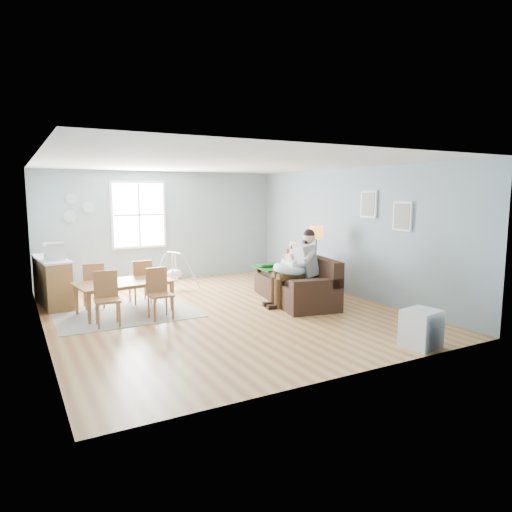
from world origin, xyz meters
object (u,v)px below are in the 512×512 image
father (298,265)px  chair_se (159,290)px  sofa (298,285)px  monitor (54,251)px  chair_sw (107,295)px  chair_nw (94,283)px  toddler (290,262)px  baby_swing (174,273)px  storage_cube (421,329)px  floor_lamp (316,238)px  dining_table (126,297)px  counter (52,281)px  chair_ne (141,279)px

father → chair_se: size_ratio=1.68×
sofa → monitor: bearing=158.0°
chair_sw → chair_nw: bearing=90.4°
toddler → baby_swing: (-1.78, 2.03, -0.39)m
toddler → monitor: monitor is taller
storage_cube → floor_lamp: bearing=77.8°
chair_nw → chair_se: bearing=-54.1°
toddler → dining_table: size_ratio=0.53×
storage_cube → baby_swing: bearing=108.1°
toddler → dining_table: 3.30m
floor_lamp → chair_nw: size_ratio=1.67×
floor_lamp → monitor: (-5.07, 1.36, -0.13)m
monitor → baby_swing: bearing=11.6°
dining_table → counter: bearing=121.2°
baby_swing → father: bearing=-57.7°
floor_lamp → chair_nw: bearing=168.5°
floor_lamp → monitor: floor_lamp is taller
chair_sw → chair_ne: size_ratio=1.03×
chair_ne → father: bearing=-31.3°
storage_cube → chair_se: (-2.80, 3.27, 0.23)m
chair_ne → dining_table: bearing=-126.5°
chair_sw → baby_swing: 2.89m
sofa → dining_table: (-3.28, 0.69, -0.04)m
chair_se → dining_table: bearing=125.7°
storage_cube → chair_sw: (-3.67, 3.27, 0.24)m
sofa → toddler: 0.51m
sofa → counter: (-4.38, 2.07, 0.14)m
toddler → chair_ne: bearing=159.0°
dining_table → chair_ne: bearing=46.0°
chair_ne → monitor: size_ratio=2.38×
father → baby_swing: (-1.62, 2.56, -0.42)m
chair_ne → monitor: bearing=163.4°
counter → floor_lamp: bearing=-18.1°
chair_se → father: bearing=-8.2°
storage_cube → chair_sw: size_ratio=0.62×
dining_table → counter: counter is taller
dining_table → chair_se: (0.44, -0.61, 0.21)m
chair_nw → baby_swing: (1.90, 0.96, -0.11)m
chair_sw → baby_swing: chair_sw is taller
chair_se → monitor: size_ratio=2.41×
sofa → floor_lamp: floor_lamp is taller
dining_table → chair_se: bearing=-61.9°
monitor → chair_se: bearing=-48.1°
storage_cube → chair_sw: 4.92m
sofa → chair_se: size_ratio=2.76×
father → counter: father is taller
toddler → storage_cube: size_ratio=1.60×
chair_sw → counter: bearing=108.5°
sofa → monitor: size_ratio=6.66×
storage_cube → chair_ne: 5.29m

